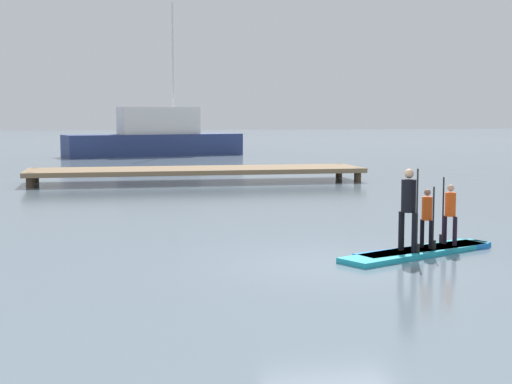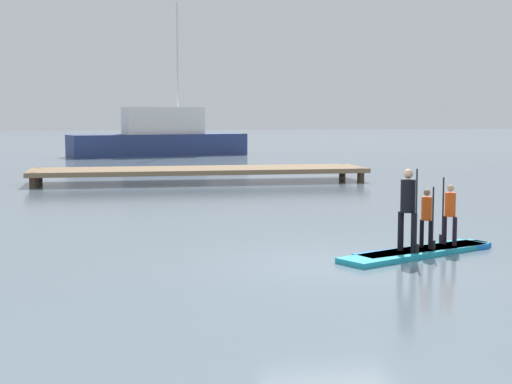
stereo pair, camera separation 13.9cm
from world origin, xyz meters
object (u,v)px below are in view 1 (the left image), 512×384
(paddleboard_near, at_px, (426,250))
(paddler_child_front, at_px, (450,211))
(paddler_child_solo, at_px, (427,215))
(paddler_adult, at_px, (409,204))
(fishing_boat_white_large, at_px, (155,138))
(paddleboard_far, at_px, (419,252))

(paddleboard_near, xyz_separation_m, paddler_child_front, (0.60, 0.27, 0.72))
(paddleboard_near, relative_size, paddler_child_solo, 2.63)
(paddler_child_solo, distance_m, paddler_adult, 0.63)
(paddler_child_solo, xyz_separation_m, fishing_boat_white_large, (-2.64, 36.27, 0.41))
(paddleboard_near, height_order, paddler_adult, paddler_adult)
(paddler_child_solo, xyz_separation_m, paddleboard_far, (-0.20, -0.13, -0.69))
(paddler_child_solo, height_order, fishing_boat_white_large, fishing_boat_white_large)
(paddler_child_solo, relative_size, paddleboard_far, 0.33)
(paddleboard_near, height_order, fishing_boat_white_large, fishing_boat_white_large)
(paddleboard_far, relative_size, fishing_boat_white_large, 0.31)
(paddler_adult, xyz_separation_m, fishing_boat_white_large, (-2.14, 36.55, 0.16))
(paddleboard_near, distance_m, paddler_child_solo, 0.69)
(paddler_child_front, bearing_deg, fishing_boat_white_large, 95.14)
(paddler_adult, bearing_deg, fishing_boat_white_large, 93.35)
(paddleboard_near, height_order, paddler_child_solo, paddler_child_solo)
(paddleboard_near, xyz_separation_m, paddler_child_solo, (0.00, -0.01, 0.69))
(paddleboard_near, bearing_deg, paddler_child_solo, -65.12)
(paddler_child_solo, bearing_deg, paddler_child_front, 25.21)
(paddler_child_front, xyz_separation_m, fishing_boat_white_large, (-3.24, 35.99, 0.37))
(paddleboard_far, relative_size, paddler_adult, 2.29)
(paddleboard_near, relative_size, paddleboard_far, 0.88)
(paddler_child_front, bearing_deg, paddler_child_solo, -154.79)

